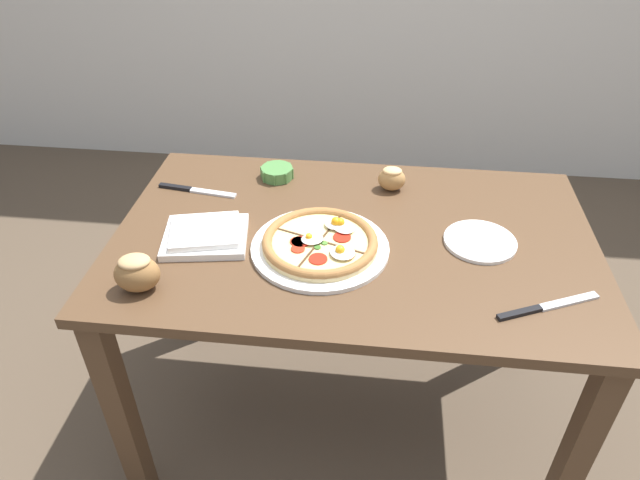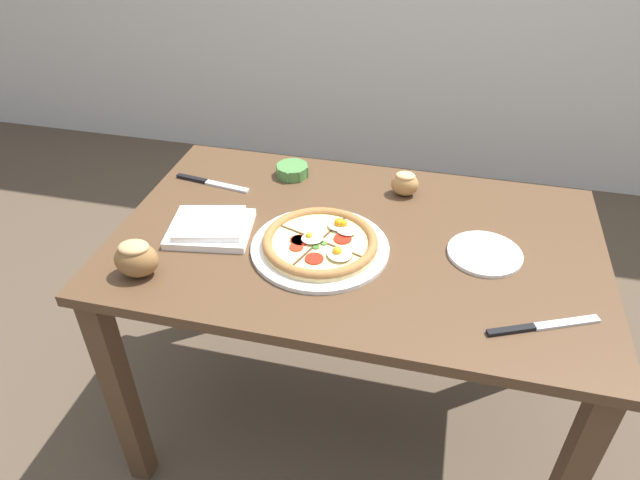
{
  "view_description": "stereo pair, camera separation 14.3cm",
  "coord_description": "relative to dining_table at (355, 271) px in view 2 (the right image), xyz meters",
  "views": [
    {
      "loc": [
        0.05,
        -1.22,
        1.65
      ],
      "look_at": [
        -0.08,
        -0.07,
        0.8
      ],
      "focal_mm": 32.0,
      "sensor_mm": 36.0,
      "label": 1
    },
    {
      "loc": [
        0.19,
        -1.2,
        1.65
      ],
      "look_at": [
        -0.08,
        -0.07,
        0.8
      ],
      "focal_mm": 32.0,
      "sensor_mm": 36.0,
      "label": 2
    }
  ],
  "objects": [
    {
      "name": "dining_table",
      "position": [
        0.0,
        0.0,
        0.0
      ],
      "size": [
        1.27,
        0.79,
        0.77
      ],
      "color": "#513823",
      "rests_on": "ground_plane"
    },
    {
      "name": "pizza",
      "position": [
        -0.08,
        -0.07,
        0.13
      ],
      "size": [
        0.35,
        0.35,
        0.05
      ],
      "color": "white",
      "rests_on": "dining_table"
    },
    {
      "name": "napkin_folded",
      "position": [
        -0.38,
        -0.07,
        0.13
      ],
      "size": [
        0.24,
        0.21,
        0.04
      ],
      "rotation": [
        0.0,
        0.0,
        0.16
      ],
      "color": "white",
      "rests_on": "dining_table"
    },
    {
      "name": "ramekin_bowl",
      "position": [
        -0.25,
        0.27,
        0.13
      ],
      "size": [
        0.1,
        0.1,
        0.04
      ],
      "color": "#4C8442",
      "rests_on": "dining_table"
    },
    {
      "name": "knife_main",
      "position": [
        -0.48,
        0.16,
        0.12
      ],
      "size": [
        0.24,
        0.05,
        0.01
      ],
      "rotation": [
        0.0,
        0.0,
        -0.14
      ],
      "color": "silver",
      "rests_on": "dining_table"
    },
    {
      "name": "ground_plane",
      "position": [
        0.0,
        0.0,
        -0.65
      ],
      "size": [
        12.0,
        12.0,
        0.0
      ],
      "primitive_type": "plane",
      "color": "brown"
    },
    {
      "name": "knife_spare",
      "position": [
        0.45,
        -0.23,
        0.12
      ],
      "size": [
        0.24,
        0.12,
        0.01
      ],
      "rotation": [
        0.0,
        0.0,
        0.42
      ],
      "color": "silver",
      "rests_on": "dining_table"
    },
    {
      "name": "bread_piece_mid",
      "position": [
        -0.48,
        -0.27,
        0.16
      ],
      "size": [
        0.12,
        0.1,
        0.09
      ],
      "rotation": [
        0.0,
        0.0,
        0.17
      ],
      "color": "olive",
      "rests_on": "dining_table"
    },
    {
      "name": "side_saucer",
      "position": [
        0.33,
        0.0,
        0.12
      ],
      "size": [
        0.19,
        0.19,
        0.01
      ],
      "color": "white",
      "rests_on": "dining_table"
    },
    {
      "name": "bread_piece_near",
      "position": [
        0.09,
        0.24,
        0.15
      ],
      "size": [
        0.08,
        0.06,
        0.07
      ],
      "rotation": [
        0.0,
        0.0,
        3.12
      ],
      "color": "#B27F47",
      "rests_on": "dining_table"
    }
  ]
}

